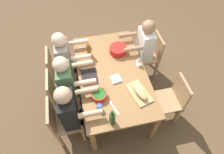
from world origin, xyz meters
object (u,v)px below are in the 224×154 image
(bread_loaf, at_px, (139,91))
(beer_bottle, at_px, (89,49))
(diner_far_left, at_px, (143,46))
(cutting_board, at_px, (139,93))
(serving_bowl_pasta, at_px, (118,49))
(chair_far_right, at_px, (172,98))
(diner_near_right, at_px, (72,111))
(chair_near_left, at_px, (58,69))
(chair_near_right, at_px, (62,120))
(wine_bottle, at_px, (112,118))
(chair_far_left, at_px, (151,53))
(wine_glass, at_px, (139,60))
(cup_near_right, at_px, (99,107))
(diner_near_center, at_px, (69,82))
(dining_table, at_px, (112,76))
(napkin_stack, at_px, (116,79))
(serving_bowl_greens, at_px, (99,95))
(diner_near_left, at_px, (67,58))
(chair_near_center, at_px, (60,92))

(bread_loaf, distance_m, beer_bottle, 1.04)
(diner_far_left, height_order, cutting_board, diner_far_left)
(serving_bowl_pasta, height_order, beer_bottle, beer_bottle)
(chair_far_right, height_order, serving_bowl_pasta, chair_far_right)
(diner_near_right, distance_m, serving_bowl_pasta, 1.20)
(chair_near_left, distance_m, chair_near_right, 0.95)
(wine_bottle, height_order, beer_bottle, wine_bottle)
(chair_far_left, relative_size, chair_near_left, 1.00)
(bread_loaf, relative_size, wine_glass, 1.93)
(cup_near_right, bearing_deg, serving_bowl_pasta, 153.52)
(chair_near_right, distance_m, wine_glass, 1.41)
(cutting_board, relative_size, cup_near_right, 4.10)
(diner_near_center, relative_size, wine_bottle, 4.14)
(chair_far_right, bearing_deg, chair_near_left, -120.10)
(dining_table, bearing_deg, chair_near_right, -59.90)
(serving_bowl_pasta, xyz_separation_m, wine_glass, (0.33, 0.24, 0.06))
(napkin_stack, bearing_deg, chair_near_right, -68.27)
(wine_glass, bearing_deg, serving_bowl_greens, -57.75)
(diner_near_right, relative_size, wine_glass, 7.23)
(diner_near_left, bearing_deg, diner_far_left, 90.00)
(chair_near_left, height_order, chair_near_center, same)
(diner_far_left, bearing_deg, wine_bottle, -32.93)
(chair_far_left, bearing_deg, chair_far_right, 0.00)
(serving_bowl_pasta, xyz_separation_m, beer_bottle, (-0.05, -0.46, 0.05))
(chair_near_center, height_order, wine_bottle, wine_bottle)
(chair_far_right, xyz_separation_m, beer_bottle, (-0.92, -1.10, 0.37))
(chair_far_left, bearing_deg, serving_bowl_greens, -51.96)
(diner_far_left, xyz_separation_m, wine_glass, (0.41, -0.21, 0.16))
(wine_bottle, bearing_deg, wine_glass, 144.43)
(beer_bottle, distance_m, napkin_stack, 0.66)
(diner_near_right, relative_size, cutting_board, 3.00)
(serving_bowl_greens, bearing_deg, napkin_stack, 129.07)
(chair_far_right, relative_size, cup_near_right, 8.71)
(chair_near_left, height_order, beer_bottle, beer_bottle)
(serving_bowl_pasta, xyz_separation_m, napkin_stack, (0.53, -0.16, -0.05))
(diner_far_left, bearing_deg, diner_near_center, -69.54)
(chair_far_right, height_order, bread_loaf, same)
(chair_far_right, bearing_deg, diner_far_left, -169.09)
(dining_table, height_order, chair_near_left, chair_near_left)
(bread_loaf, bearing_deg, chair_near_right, -87.84)
(diner_far_left, bearing_deg, serving_bowl_greens, -46.68)
(chair_far_right, xyz_separation_m, diner_near_right, (0.00, -1.46, 0.21))
(chair_far_left, xyz_separation_m, cup_near_right, (1.03, -1.11, 0.31))
(diner_near_right, distance_m, cutting_board, 0.92)
(chair_near_right, xyz_separation_m, cup_near_right, (0.08, 0.54, 0.31))
(chair_far_right, bearing_deg, cutting_board, -94.39)
(diner_near_right, xyz_separation_m, napkin_stack, (-0.34, 0.66, 0.05))
(chair_near_right, height_order, bread_loaf, same)
(chair_near_center, bearing_deg, diner_far_left, 108.07)
(diner_far_left, bearing_deg, chair_near_right, -56.88)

